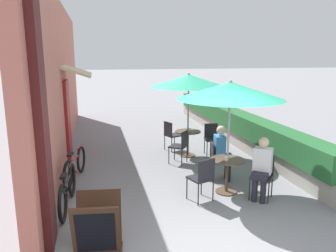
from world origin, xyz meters
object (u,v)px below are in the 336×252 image
(patio_table_near, at_px, (227,170))
(menu_board, at_px, (98,226))
(cafe_chair_near_right, at_px, (217,158))
(cafe_chair_mid_left, at_px, (212,137))
(seated_patron_near_left, at_px, (262,166))
(bicycle_leaning, at_px, (68,190))
(bicycle_second, at_px, (75,166))
(cafe_chair_mid_back, at_px, (181,144))
(cafe_chair_near_left, at_px, (263,173))
(patio_table_mid, at_px, (188,139))
(patio_umbrella_near, at_px, (230,91))
(coffee_cup_near, at_px, (226,159))
(cafe_chair_near_back, at_px, (203,176))
(seated_patron_near_right, at_px, (222,150))
(cafe_chair_mid_right, at_px, (171,133))
(patio_umbrella_mid, at_px, (189,81))
(coffee_cup_mid, at_px, (190,130))

(patio_table_near, distance_m, menu_board, 3.05)
(cafe_chair_near_right, xyz_separation_m, cafe_chair_mid_left, (0.57, 1.87, 0.00))
(seated_patron_near_left, distance_m, bicycle_leaning, 3.67)
(bicycle_second, bearing_deg, menu_board, -68.76)
(cafe_chair_mid_back, height_order, bicycle_leaning, cafe_chair_mid_back)
(cafe_chair_near_right, bearing_deg, cafe_chair_near_left, 36.30)
(seated_patron_near_left, bearing_deg, cafe_chair_near_right, -28.38)
(cafe_chair_near_left, relative_size, patio_table_mid, 1.23)
(bicycle_second, bearing_deg, cafe_chair_mid_back, 25.76)
(cafe_chair_near_left, height_order, patio_table_mid, cafe_chair_near_left)
(cafe_chair_mid_left, relative_size, bicycle_leaning, 0.50)
(patio_umbrella_near, bearing_deg, coffee_cup_near, -127.98)
(menu_board, bearing_deg, patio_umbrella_near, 38.45)
(cafe_chair_near_left, height_order, seated_patron_near_left, seated_patron_near_left)
(seated_patron_near_left, bearing_deg, cafe_chair_near_back, 31.78)
(cafe_chair_mid_left, height_order, menu_board, cafe_chair_mid_left)
(seated_patron_near_right, bearing_deg, cafe_chair_mid_right, -157.25)
(patio_umbrella_mid, height_order, bicycle_leaning, patio_umbrella_mid)
(coffee_cup_near, bearing_deg, cafe_chair_near_left, -25.81)
(patio_table_near, xyz_separation_m, menu_board, (-2.60, -1.59, -0.07))
(patio_umbrella_near, bearing_deg, bicycle_second, 156.03)
(seated_patron_near_right, bearing_deg, patio_table_mid, -163.00)
(cafe_chair_mid_back, bearing_deg, cafe_chair_mid_right, 36.30)
(cafe_chair_near_back, distance_m, patio_umbrella_mid, 3.33)
(seated_patron_near_right, bearing_deg, cafe_chair_near_left, 31.78)
(patio_table_near, bearing_deg, coffee_cup_mid, 91.23)
(cafe_chair_near_left, distance_m, bicycle_second, 4.04)
(cafe_chair_mid_back, height_order, menu_board, cafe_chair_mid_back)
(cafe_chair_mid_back, bearing_deg, coffee_cup_mid, 1.07)
(patio_umbrella_near, xyz_separation_m, cafe_chair_near_back, (-0.62, -0.31, -1.58))
(seated_patron_near_right, xyz_separation_m, patio_umbrella_mid, (-0.24, 1.90, 1.41))
(cafe_chair_near_left, distance_m, seated_patron_near_left, 0.20)
(cafe_chair_mid_right, bearing_deg, seated_patron_near_left, -8.31)
(cafe_chair_mid_left, distance_m, coffee_cup_mid, 0.71)
(patio_umbrella_near, xyz_separation_m, cafe_chair_mid_left, (0.61, 2.56, -1.58))
(patio_umbrella_mid, bearing_deg, cafe_chair_mid_right, 118.86)
(cafe_chair_near_left, bearing_deg, patio_umbrella_near, 6.30)
(patio_table_near, bearing_deg, patio_umbrella_near, 45.00)
(coffee_cup_near, height_order, coffee_cup_mid, same)
(patio_umbrella_near, distance_m, bicycle_leaning, 3.58)
(seated_patron_near_left, relative_size, cafe_chair_near_back, 1.44)
(menu_board, bearing_deg, cafe_chair_near_back, 39.93)
(patio_table_near, distance_m, seated_patron_near_left, 0.72)
(cafe_chair_near_left, bearing_deg, cafe_chair_mid_back, -26.71)
(seated_patron_near_left, relative_size, bicycle_second, 0.75)
(cafe_chair_near_left, relative_size, bicycle_second, 0.52)
(cafe_chair_near_left, bearing_deg, patio_table_near, 6.30)
(cafe_chair_near_back, distance_m, cafe_chair_mid_back, 2.30)
(patio_table_mid, height_order, cafe_chair_mid_left, cafe_chair_mid_left)
(seated_patron_near_left, distance_m, cafe_chair_near_right, 1.27)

